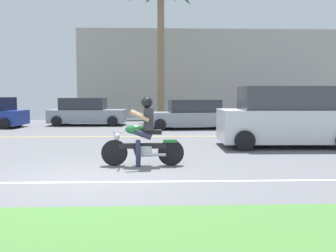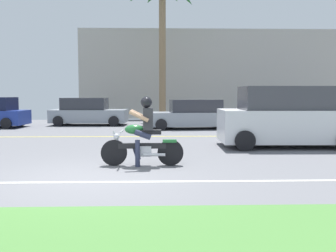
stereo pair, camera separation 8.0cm
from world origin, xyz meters
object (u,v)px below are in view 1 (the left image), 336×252
motorcyclist (143,137)px  parked_car_2 (191,115)px  suv_nearby (287,118)px  parked_car_3 (305,112)px  parked_car_1 (87,112)px

motorcyclist → parked_car_2: bearing=77.7°
suv_nearby → parked_car_3: 8.84m
parked_car_1 → suv_nearby: bearing=-47.6°
suv_nearby → parked_car_3: suv_nearby is taller
parked_car_1 → parked_car_2: 6.14m
suv_nearby → parked_car_3: size_ratio=1.04×
parked_car_1 → motorcyclist: bearing=-74.0°
parked_car_2 → motorcyclist: bearing=-102.3°
motorcyclist → parked_car_1: (-3.51, 12.27, -0.00)m
motorcyclist → suv_nearby: bearing=34.6°
parked_car_1 → parked_car_3: (12.08, -1.05, 0.04)m
motorcyclist → suv_nearby: (4.72, 3.26, 0.25)m
suv_nearby → parked_car_3: (3.85, 7.96, -0.22)m
motorcyclist → suv_nearby: suv_nearby is taller
parked_car_2 → parked_car_3: parked_car_3 is taller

